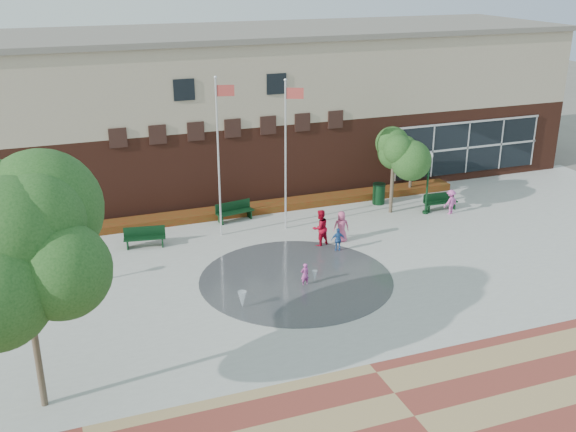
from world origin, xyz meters
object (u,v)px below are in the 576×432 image
object	(u,v)px
flagpole_left	(219,150)
tree_big_left	(20,242)
trash_can	(379,194)
bench_left	(145,241)
child_splash	(305,274)
flagpole_right	(286,148)

from	to	relation	value
flagpole_left	tree_big_left	bearing A→B (deg)	-113.86
trash_can	tree_big_left	size ratio (longest dim) A/B	0.16
flagpole_left	bench_left	world-z (taller)	flagpole_left
child_splash	flagpole_left	bearing A→B (deg)	-80.70
trash_can	flagpole_right	bearing A→B (deg)	-164.61
flagpole_left	flagpole_right	size ratio (longest dim) A/B	1.04
flagpole_right	tree_big_left	xyz separation A→B (m)	(-12.18, -11.19, 1.22)
flagpole_left	flagpole_right	bearing A→B (deg)	8.68
bench_left	trash_can	xyz separation A→B (m)	(13.43, 1.59, 0.29)
flagpole_right	trash_can	xyz separation A→B (m)	(6.20, 1.71, -3.69)
flagpole_left	tree_big_left	world-z (taller)	flagpole_left
bench_left	flagpole_left	bearing A→B (deg)	12.08
trash_can	child_splash	world-z (taller)	trash_can
flagpole_left	tree_big_left	distance (m)	14.52
flagpole_right	trash_can	world-z (taller)	flagpole_right
trash_can	child_splash	xyz separation A→B (m)	(-7.72, -8.05, -0.10)
bench_left	tree_big_left	size ratio (longest dim) A/B	0.26
flagpole_left	tree_big_left	size ratio (longest dim) A/B	1.03
flagpole_right	tree_big_left	distance (m)	16.58
tree_big_left	child_splash	world-z (taller)	tree_big_left
flagpole_right	tree_big_left	bearing A→B (deg)	-113.88
tree_big_left	child_splash	bearing A→B (deg)	24.43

